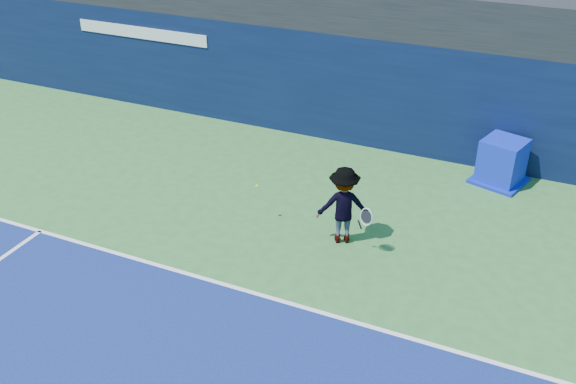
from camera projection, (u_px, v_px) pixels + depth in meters
name	position (u px, v px, depth m)	size (l,w,h in m)	color
baseline	(244.00, 290.00, 12.19)	(24.00, 0.10, 0.01)	white
stadium_band	(386.00, 2.00, 17.16)	(36.00, 3.00, 1.20)	black
back_wall_assembly	(370.00, 88.00, 17.40)	(36.00, 1.03, 3.00)	#091434
equipment_cart	(502.00, 163.00, 15.70)	(1.46, 1.46, 1.13)	#0D1FBC
tennis_player	(344.00, 205.00, 13.26)	(1.39, 1.03, 1.72)	silver
tennis_ball	(257.00, 186.00, 13.94)	(0.07, 0.07, 0.07)	#C5D417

